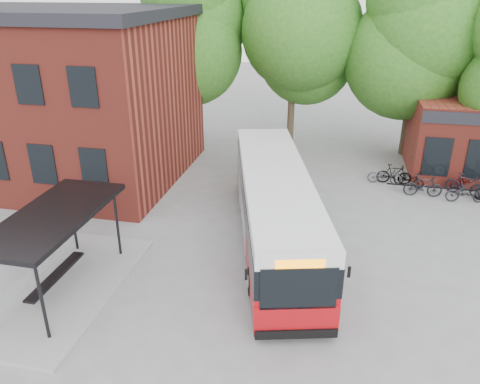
% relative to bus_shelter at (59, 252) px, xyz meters
% --- Properties ---
extents(ground, '(100.00, 100.00, 0.00)m').
position_rel_bus_shelter_xyz_m(ground, '(4.50, 1.00, -1.45)').
color(ground, slate).
extents(station_building, '(18.40, 10.40, 8.50)m').
position_rel_bus_shelter_xyz_m(station_building, '(-8.50, 10.00, 2.80)').
color(station_building, maroon).
rests_on(station_building, ground).
extents(bus_shelter, '(3.60, 7.00, 2.90)m').
position_rel_bus_shelter_xyz_m(bus_shelter, '(0.00, 0.00, 0.00)').
color(bus_shelter, black).
rests_on(bus_shelter, ground).
extents(bike_rail, '(5.20, 0.10, 0.38)m').
position_rel_bus_shelter_xyz_m(bike_rail, '(13.78, 11.00, -1.26)').
color(bike_rail, black).
rests_on(bike_rail, ground).
extents(tree_0, '(7.92, 7.92, 11.00)m').
position_rel_bus_shelter_xyz_m(tree_0, '(-1.50, 17.00, 4.05)').
color(tree_0, '#265917').
rests_on(tree_0, ground).
extents(tree_1, '(7.92, 7.92, 10.40)m').
position_rel_bus_shelter_xyz_m(tree_1, '(5.50, 18.00, 3.75)').
color(tree_1, '#265917').
rests_on(tree_1, ground).
extents(tree_2, '(7.92, 7.92, 11.00)m').
position_rel_bus_shelter_xyz_m(tree_2, '(12.50, 17.00, 4.05)').
color(tree_2, '#265917').
rests_on(tree_2, ground).
extents(city_bus, '(5.41, 12.04, 3.00)m').
position_rel_bus_shelter_xyz_m(city_bus, '(6.42, 4.66, 0.05)').
color(city_bus, '#9E0A0F').
rests_on(city_bus, ground).
extents(bicycle_0, '(1.73, 0.67, 0.89)m').
position_rel_bus_shelter_xyz_m(bicycle_0, '(11.11, 11.85, -1.00)').
color(bicycle_0, '#2E2E37').
rests_on(bicycle_0, ground).
extents(bicycle_1, '(1.75, 0.54, 1.04)m').
position_rel_bus_shelter_xyz_m(bicycle_1, '(11.58, 11.94, -0.93)').
color(bicycle_1, black).
rests_on(bicycle_1, ground).
extents(bicycle_2, '(1.63, 1.12, 0.81)m').
position_rel_bus_shelter_xyz_m(bicycle_2, '(12.30, 11.76, -1.04)').
color(bicycle_2, black).
rests_on(bicycle_2, ground).
extents(bicycle_3, '(1.84, 0.61, 1.09)m').
position_rel_bus_shelter_xyz_m(bicycle_3, '(12.82, 10.57, -0.90)').
color(bicycle_3, black).
rests_on(bicycle_3, ground).
extents(bicycle_4, '(1.97, 0.88, 1.00)m').
position_rel_bus_shelter_xyz_m(bicycle_4, '(14.74, 10.32, -0.95)').
color(bicycle_4, black).
rests_on(bicycle_4, ground).
extents(bicycle_5, '(1.91, 1.25, 1.12)m').
position_rel_bus_shelter_xyz_m(bicycle_5, '(14.85, 11.13, -0.89)').
color(bicycle_5, black).
rests_on(bicycle_5, ground).
extents(bicycle_6, '(1.92, 1.29, 0.96)m').
position_rel_bus_shelter_xyz_m(bicycle_6, '(15.10, 11.97, -0.97)').
color(bicycle_6, '#470909').
rests_on(bicycle_6, ground).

